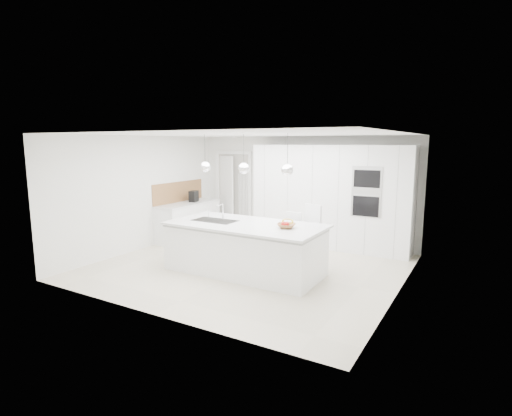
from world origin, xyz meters
The scene contains 27 objects.
floor centered at (0.00, 0.00, 0.00)m, with size 5.50×5.50×0.00m, color beige.
wall_back centered at (0.00, 2.50, 1.25)m, with size 5.50×5.50×0.00m, color white.
wall_left centered at (-2.75, 0.00, 1.25)m, with size 5.00×5.00×0.00m, color white.
ceiling centered at (0.00, 0.00, 2.50)m, with size 5.50×5.50×0.00m, color white.
tall_cabinets centered at (0.80, 2.20, 1.15)m, with size 3.60×0.60×2.30m, color white.
oven_stack centered at (1.70, 1.89, 1.35)m, with size 0.62×0.04×1.05m, color #A5A5A8, non-canonical shape.
doorway_frame centered at (-1.95, 2.47, 1.02)m, with size 1.11×0.08×2.13m, color white, non-canonical shape.
hallway_door centered at (-2.20, 2.42, 1.00)m, with size 0.82×0.04×2.00m, color white.
radiator centered at (-1.63, 2.46, 0.85)m, with size 0.32×0.04×1.40m, color white, non-canonical shape.
left_base_cabinets centered at (-2.45, 1.20, 0.43)m, with size 0.60×1.80×0.86m, color white.
left_worktop centered at (-2.45, 1.20, 0.88)m, with size 0.62×1.82×0.04m, color silver.
oak_backsplash centered at (-2.74, 1.20, 1.15)m, with size 0.02×1.80×0.50m, color #996B3F.
island_base centered at (0.10, -0.30, 0.43)m, with size 2.80×1.20×0.86m, color white.
island_worktop centered at (0.10, -0.25, 0.88)m, with size 2.84×1.40×0.04m, color silver.
island_sink centered at (-0.55, -0.30, 0.82)m, with size 0.84×0.44×0.18m, color #3F3F42, non-canonical shape.
island_tap centered at (-0.50, -0.10, 1.05)m, with size 0.02×0.02×0.30m, color white.
pendant_left centered at (-0.75, -0.30, 1.90)m, with size 0.20×0.20×0.20m, color white.
pendant_mid centered at (0.10, -0.30, 1.90)m, with size 0.20×0.20×0.20m, color white.
pendant_right centered at (0.95, -0.30, 1.90)m, with size 0.20×0.20×0.20m, color white.
fruit_bowl centered at (0.91, -0.22, 0.94)m, with size 0.32×0.32×0.08m, color #996B3F.
espresso_machine centered at (-2.43, 1.40, 1.04)m, with size 0.16×0.25×0.27m, color black.
bar_stool_left centered at (0.65, 0.49, 0.51)m, with size 0.34×0.47×1.02m, color white, non-canonical shape.
bar_stool_right centered at (1.04, 0.52, 0.60)m, with size 0.39×0.55×1.19m, color white, non-canonical shape.
apple_a centered at (0.92, -0.24, 0.97)m, with size 0.09×0.09×0.09m, color red.
apple_b centered at (0.87, -0.26, 0.97)m, with size 0.09×0.09×0.09m, color red.
apple_c centered at (0.88, -0.25, 0.97)m, with size 0.08×0.08×0.08m, color red.
banana_bunch centered at (0.92, -0.20, 1.01)m, with size 0.21×0.21×0.03m, color yellow.
Camera 1 is at (3.83, -6.28, 2.35)m, focal length 28.00 mm.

